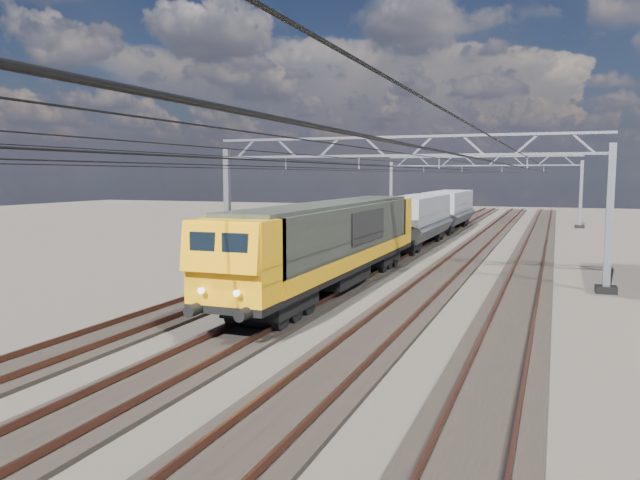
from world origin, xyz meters
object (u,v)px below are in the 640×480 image
(catenary_gantry_mid, at_px, (398,202))
(hopper_wagon_lead, at_px, (417,217))
(catenary_gantry_far, at_px, (481,187))
(locomotive, at_px, (333,239))
(hopper_wagon_mid, at_px, (449,207))

(catenary_gantry_mid, distance_m, hopper_wagon_lead, 14.15)
(catenary_gantry_far, height_order, locomotive, catenary_gantry_far)
(catenary_gantry_far, bearing_deg, catenary_gantry_mid, -90.00)
(catenary_gantry_far, xyz_separation_m, locomotive, (-2.00, -39.79, -1.58))
(locomotive, height_order, hopper_wagon_lead, locomotive)
(hopper_wagon_lead, bearing_deg, hopper_wagon_mid, 90.00)
(catenary_gantry_mid, xyz_separation_m, hopper_wagon_lead, (-2.00, 13.91, -1.67))
(catenary_gantry_far, height_order, hopper_wagon_lead, catenary_gantry_far)
(locomotive, xyz_separation_m, hopper_wagon_mid, (-0.00, 31.90, -0.09))
(catenary_gantry_far, xyz_separation_m, hopper_wagon_lead, (-2.00, -22.09, -1.67))
(catenary_gantry_mid, height_order, hopper_wagon_lead, catenary_gantry_mid)
(locomotive, bearing_deg, catenary_gantry_mid, 62.17)
(locomotive, distance_m, hopper_wagon_lead, 17.70)
(catenary_gantry_mid, relative_size, hopper_wagon_lead, 1.53)
(locomotive, relative_size, hopper_wagon_mid, 1.62)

